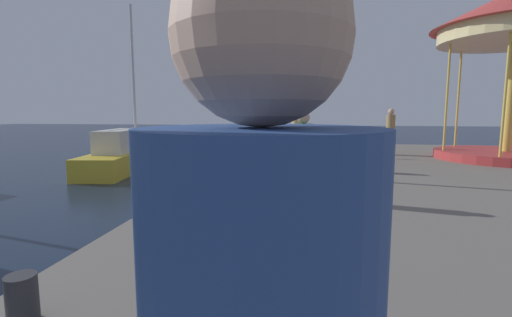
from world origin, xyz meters
The scene contains 9 objects.
ground_plane centered at (0.00, 0.00, 0.00)m, with size 120.00×120.00×0.00m, color #162338.
sailboat_yellow centered at (-5.24, 6.00, 0.67)m, with size 2.63×7.14×7.37m.
lamp_post_mid_promenade centered at (1.16, 1.13, 3.74)m, with size 0.36×0.36×4.30m.
bollard_center centered at (0.45, 0.55, 1.00)m, with size 0.24×0.24×0.40m, color #2D2D33.
bollard_north centered at (0.35, -0.22, 1.00)m, with size 0.24×0.24×0.40m, color #2D2D33.
bollard_south centered at (0.55, -6.19, 1.00)m, with size 0.24×0.24×0.40m, color #2D2D33.
person_near_carousel centered at (2.67, -1.67, 1.60)m, with size 0.34×0.34×1.72m.
person_mid_promenade centered at (2.40, 2.33, 1.72)m, with size 0.34×0.34×1.96m.
person_by_the_water centered at (5.90, 6.31, 1.66)m, with size 0.34×0.34×1.83m.
Camera 1 is at (2.83, -8.60, 2.49)m, focal length 25.27 mm.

